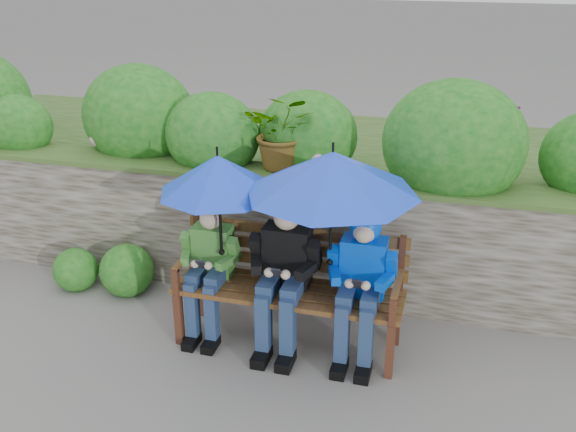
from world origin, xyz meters
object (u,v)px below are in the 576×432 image
(boy_middle, at_px, (284,269))
(boy_right, at_px, (361,275))
(boy_left, at_px, (209,264))
(park_bench, at_px, (291,280))
(umbrella_right, at_px, (332,172))
(umbrella_left, at_px, (218,174))

(boy_middle, bearing_deg, boy_right, 1.63)
(boy_left, relative_size, boy_right, 0.94)
(boy_middle, distance_m, boy_right, 0.54)
(park_bench, xyz_separation_m, boy_left, (-0.59, -0.06, 0.08))
(boy_middle, height_order, boy_right, boy_middle)
(boy_left, relative_size, umbrella_right, 0.86)
(boy_left, bearing_deg, umbrella_right, -0.43)
(park_bench, xyz_separation_m, boy_right, (0.51, -0.06, 0.14))
(boy_middle, bearing_deg, boy_left, 179.03)
(park_bench, distance_m, boy_left, 0.60)
(umbrella_left, bearing_deg, umbrella_right, 0.90)
(umbrella_left, height_order, umbrella_right, umbrella_right)
(boy_middle, height_order, umbrella_left, umbrella_left)
(park_bench, relative_size, boy_left, 1.63)
(boy_right, relative_size, umbrella_left, 1.27)
(boy_right, bearing_deg, boy_middle, -178.37)
(park_bench, bearing_deg, boy_middle, -112.32)
(park_bench, distance_m, umbrella_right, 0.91)
(park_bench, xyz_separation_m, umbrella_left, (-0.48, -0.08, 0.78))
(umbrella_right, bearing_deg, park_bench, 166.64)
(boy_left, bearing_deg, umbrella_left, -9.87)
(boy_left, height_order, umbrella_left, umbrella_left)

